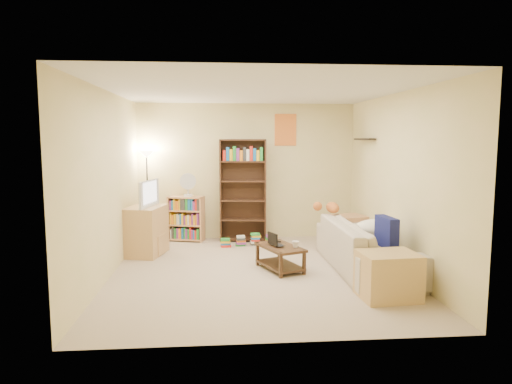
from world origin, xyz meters
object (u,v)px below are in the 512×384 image
tabby_cat (330,207)px  sofa (365,246)px  tv_stand (146,231)px  desk_fan (188,184)px  television (145,193)px  laptop (280,244)px  tall_bookshelf (243,188)px  short_bookshelf (186,219)px  side_table (350,231)px  mug (296,244)px  floor_lamp (147,169)px  end_cabinet (388,275)px  coffee_table (280,255)px

tabby_cat → sofa: bearing=-71.2°
tv_stand → desk_fan: bearing=69.0°
television → desk_fan: desk_fan is taller
laptop → tall_bookshelf: bearing=-9.6°
short_bookshelf → side_table: short_bookshelf is taller
sofa → mug: (-1.01, -0.04, 0.06)m
television → tall_bookshelf: (1.62, 0.86, -0.01)m
floor_lamp → end_cabinet: size_ratio=2.54×
television → floor_lamp: (-0.10, 0.94, 0.32)m
short_bookshelf → tabby_cat: bearing=-11.7°
mug → tall_bookshelf: bearing=107.2°
side_table → end_cabinet: 2.54m
side_table → end_cabinet: bearing=-96.3°
sofa → desk_fan: size_ratio=5.44×
coffee_table → desk_fan: (-1.41, 1.94, 0.84)m
sofa → end_cabinet: (-0.11, -1.17, -0.07)m
mug → tv_stand: (-2.24, 1.15, -0.00)m
short_bookshelf → sofa: bearing=-23.1°
tabby_cat → coffee_table: 1.34m
desk_fan → end_cabinet: bearing=-51.7°
television → coffee_table: bearing=-103.3°
television → tall_bookshelf: bearing=-48.3°
short_bookshelf → tall_bookshelf: bearing=9.9°
desk_fan → laptop: bearing=-53.4°
mug → tv_stand: 2.52m
tabby_cat → tv_stand: (-2.95, 0.23, -0.38)m
television → short_bookshelf: television is taller
sofa → tv_stand: tv_stand is taller
coffee_table → tv_stand: size_ratio=1.14×
coffee_table → laptop: bearing=72.4°
sofa → laptop: bearing=84.5°
short_bookshelf → side_table: (2.84, -0.70, -0.13)m
floor_lamp → side_table: size_ratio=3.00×
tv_stand → short_bookshelf: short_bookshelf is taller
tv_stand → end_cabinet: 3.89m
mug → floor_lamp: bearing=138.1°
short_bookshelf → tv_stand: bearing=-107.1°
television → tall_bookshelf: size_ratio=0.40×
mug → side_table: side_table is taller
laptop → television: television is taller
coffee_table → desk_fan: desk_fan is taller
desk_fan → floor_lamp: size_ratio=0.26×
coffee_table → tall_bookshelf: tall_bookshelf is taller
coffee_table → tv_stand: bearing=131.1°
tabby_cat → desk_fan: bearing=154.2°
mug → tv_stand: size_ratio=0.14×
mug → tall_bookshelf: (-0.62, 2.01, 0.58)m
sofa → floor_lamp: (-3.35, 2.06, 0.98)m
sofa → laptop: 1.22m
coffee_table → sofa: bearing=-25.3°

